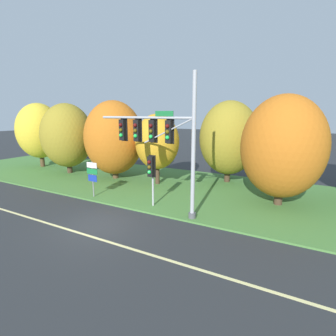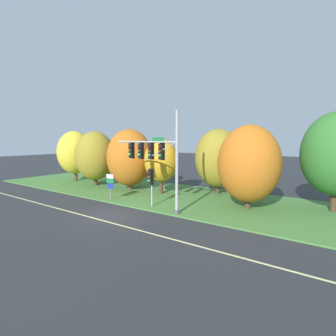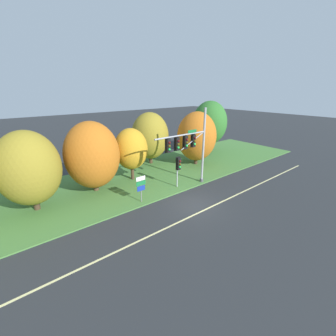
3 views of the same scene
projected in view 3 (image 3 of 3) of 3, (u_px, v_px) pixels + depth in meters
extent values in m
plane|color=#282B2D|center=(194.00, 204.00, 19.44)|extent=(160.00, 160.00, 0.00)
cube|color=beige|center=(205.00, 210.00, 18.56)|extent=(36.00, 0.16, 0.01)
cube|color=#477A38|center=(142.00, 176.00, 25.47)|extent=(48.00, 11.50, 0.10)
cylinder|color=#9EA0A5|center=(203.00, 147.00, 22.70)|extent=(0.22, 0.22, 7.67)
cylinder|color=#4C4C51|center=(202.00, 180.00, 23.94)|extent=(0.40, 0.40, 0.30)
cylinder|color=#9EA0A5|center=(182.00, 135.00, 20.40)|extent=(6.03, 0.14, 0.14)
cylinder|color=#9EA0A5|center=(193.00, 141.00, 21.53)|extent=(3.05, 0.08, 1.47)
cube|color=black|center=(193.00, 141.00, 21.57)|extent=(0.34, 0.28, 1.22)
cube|color=black|center=(192.00, 140.00, 21.69)|extent=(0.46, 0.04, 1.34)
sphere|color=#4C0C0C|center=(195.00, 138.00, 21.34)|extent=(0.22, 0.22, 0.22)
sphere|color=#51420C|center=(195.00, 141.00, 21.44)|extent=(0.22, 0.22, 0.22)
sphere|color=green|center=(195.00, 144.00, 21.54)|extent=(0.22, 0.22, 0.22)
cube|color=black|center=(186.00, 142.00, 20.95)|extent=(0.34, 0.28, 1.22)
cube|color=black|center=(184.00, 142.00, 21.07)|extent=(0.46, 0.04, 1.34)
sphere|color=#4C0C0C|center=(187.00, 139.00, 20.72)|extent=(0.22, 0.22, 0.22)
sphere|color=#51420C|center=(187.00, 143.00, 20.82)|extent=(0.22, 0.22, 0.22)
sphere|color=green|center=(187.00, 146.00, 20.92)|extent=(0.22, 0.22, 0.22)
cube|color=black|center=(177.00, 144.00, 20.33)|extent=(0.34, 0.28, 1.22)
cube|color=black|center=(176.00, 144.00, 20.45)|extent=(0.46, 0.04, 1.34)
sphere|color=#4C0C0C|center=(178.00, 141.00, 20.10)|extent=(0.22, 0.22, 0.22)
sphere|color=#51420C|center=(178.00, 144.00, 20.20)|extent=(0.22, 0.22, 0.22)
sphere|color=green|center=(178.00, 148.00, 20.30)|extent=(0.22, 0.22, 0.22)
cube|color=black|center=(168.00, 146.00, 19.71)|extent=(0.34, 0.28, 1.22)
cube|color=black|center=(167.00, 145.00, 19.83)|extent=(0.46, 0.04, 1.34)
sphere|color=#4C0C0C|center=(169.00, 143.00, 19.48)|extent=(0.22, 0.22, 0.22)
sphere|color=#51420C|center=(169.00, 146.00, 19.58)|extent=(0.22, 0.22, 0.22)
sphere|color=green|center=(169.00, 149.00, 19.68)|extent=(0.22, 0.22, 0.22)
cube|color=#196B33|center=(192.00, 131.00, 21.06)|extent=(1.10, 0.04, 0.28)
cylinder|color=#9EA0A5|center=(177.00, 172.00, 22.22)|extent=(0.12, 0.12, 3.06)
cube|color=black|center=(179.00, 164.00, 21.75)|extent=(0.34, 0.28, 1.22)
cube|color=black|center=(178.00, 163.00, 21.86)|extent=(0.46, 0.04, 1.34)
sphere|color=#4C0C0C|center=(180.00, 161.00, 21.52)|extent=(0.22, 0.22, 0.22)
sphere|color=#51420C|center=(180.00, 164.00, 21.62)|extent=(0.22, 0.22, 0.22)
sphere|color=green|center=(180.00, 167.00, 21.72)|extent=(0.22, 0.22, 0.22)
cylinder|color=slate|center=(141.00, 189.00, 19.31)|extent=(0.08, 0.08, 2.43)
cube|color=white|center=(141.00, 179.00, 18.96)|extent=(0.88, 0.03, 0.37)
cube|color=#197238|center=(141.00, 183.00, 19.10)|extent=(0.93, 0.03, 0.37)
cube|color=#193399|center=(141.00, 188.00, 19.26)|extent=(0.77, 0.03, 0.45)
cylinder|color=#423021|center=(35.00, 197.00, 18.15)|extent=(0.47, 0.47, 2.26)
ellipsoid|color=olive|center=(29.00, 168.00, 17.33)|extent=(4.74, 4.74, 5.93)
cylinder|color=#4C3823|center=(95.00, 180.00, 21.62)|extent=(0.50, 0.50, 2.17)
ellipsoid|color=#B76019|center=(92.00, 155.00, 20.79)|extent=(5.02, 5.02, 6.28)
cylinder|color=#423021|center=(132.00, 169.00, 24.21)|extent=(0.35, 0.35, 2.45)
ellipsoid|color=#C68C1E|center=(131.00, 149.00, 23.48)|extent=(3.48, 3.48, 4.35)
cylinder|color=#423021|center=(151.00, 154.00, 29.52)|extent=(0.48, 0.48, 2.34)
ellipsoid|color=olive|center=(150.00, 136.00, 28.68)|extent=(4.76, 4.76, 5.95)
cylinder|color=#423021|center=(196.00, 155.00, 29.27)|extent=(0.50, 0.50, 2.27)
ellipsoid|color=#B76019|center=(197.00, 136.00, 28.43)|extent=(4.96, 4.96, 6.20)
cylinder|color=#423021|center=(208.00, 142.00, 34.70)|extent=(0.52, 0.52, 3.05)
ellipsoid|color=#2D6B28|center=(210.00, 123.00, 33.71)|extent=(5.16, 5.16, 6.45)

